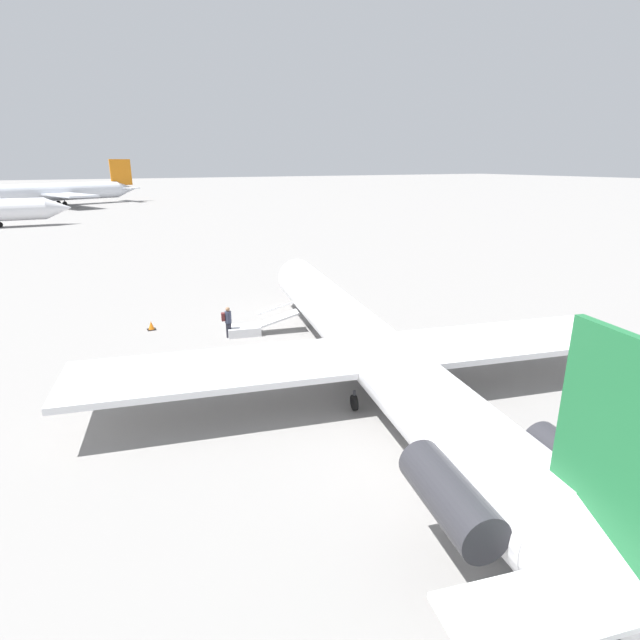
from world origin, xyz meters
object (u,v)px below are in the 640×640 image
(airplane_far_left, at_px, (48,192))
(boarding_stairs, at_px, (251,328))
(passenger, at_px, (228,320))
(airplane_main, at_px, (368,347))

(airplane_far_left, distance_m, boarding_stairs, 102.35)
(airplane_far_left, distance_m, passenger, 102.15)
(airplane_main, height_order, airplane_far_left, airplane_far_left)
(airplane_far_left, bearing_deg, boarding_stairs, 74.49)
(airplane_far_left, xyz_separation_m, boarding_stairs, (-101.83, -10.07, -2.58))
(airplane_main, distance_m, boarding_stairs, 9.42)
(airplane_main, relative_size, airplane_far_left, 0.76)
(passenger, bearing_deg, airplane_main, -58.40)
(airplane_main, distance_m, airplane_far_left, 111.55)
(airplane_far_left, relative_size, passenger, 23.47)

